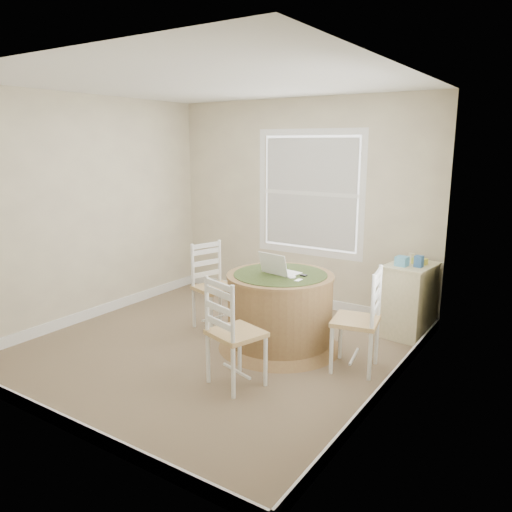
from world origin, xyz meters
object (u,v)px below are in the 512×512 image
Objects in this scene: laptop at (280,271)px; round_table at (280,308)px; chair_right at (356,320)px; chair_left at (215,287)px; chair_near at (236,333)px; corner_chest at (409,300)px.

round_table is at bearing 137.76° from laptop.
round_table is at bearing -105.83° from chair_right.
chair_left is 1.73m from chair_right.
chair_near reaches higher than round_table.
chair_near is at bearing -52.14° from chair_right.
laptop is 0.48× the size of corner_chest.
chair_near is 2.49× the size of laptop.
round_table is 1.46m from corner_chest.
chair_near reaches higher than corner_chest.
chair_right is (0.84, -0.07, 0.05)m from round_table.
chair_near is 2.17m from corner_chest.
laptop is at bearing -65.11° from chair_near.
laptop is (-0.01, 0.02, 0.38)m from round_table.
laptop is (-0.86, 0.09, 0.33)m from chair_right.
corner_chest is (1.02, 1.04, -0.41)m from laptop.
corner_chest is (0.89, 1.98, -0.08)m from chair_near.
round_table is 1.33× the size of chair_right.
laptop reaches higher than chair_right.
chair_right is 1.14m from corner_chest.
laptop reaches higher than corner_chest.
chair_right is 1.19× the size of corner_chest.
chair_right is at bearing -91.99° from corner_chest.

